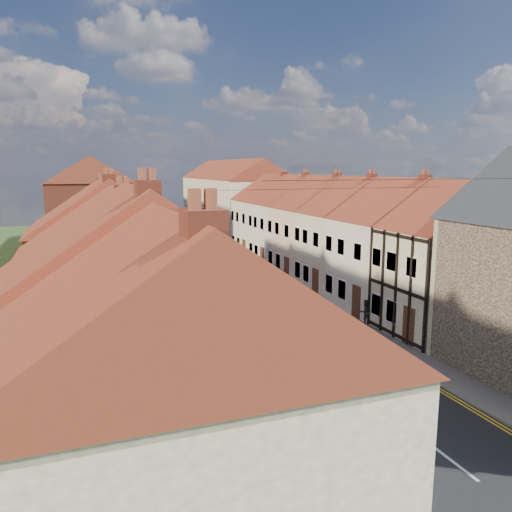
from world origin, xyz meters
The scene contains 23 objects.
ground centered at (0.00, 0.00, 0.00)m, with size 160.00×160.00×0.00m, color #3E5624.
road centered at (0.00, 30.00, 0.01)m, with size 7.00×90.00×0.02m, color black.
pavement_left centered at (-4.40, 30.00, 0.06)m, with size 1.80×90.00×0.12m, color gray.
pavement_right centered at (4.40, 30.00, 0.06)m, with size 1.80×90.00×0.12m, color gray.
cottage_r_tudor centered at (9.27, 12.70, 4.47)m, with size 8.30×5.20×9.00m.
cottage_r_white_near centered at (9.30, 18.10, 4.47)m, with size 8.30×6.00×9.00m.
cottage_r_cream_mid centered at (9.30, 23.50, 4.48)m, with size 8.30×5.20×9.00m.
cottage_r_pink centered at (9.30, 28.90, 4.47)m, with size 8.30×6.00×9.00m.
cottage_r_white_far centered at (9.30, 34.30, 4.48)m, with size 8.30×5.20×9.00m.
cottage_r_cream_far centered at (9.30, 39.70, 4.47)m, with size 8.30×6.00×9.00m.
cottage_l_brick_near centered at (-9.30, -0.25, 4.37)m, with size 8.30×5.70×8.80m.
cottage_l_cream centered at (-9.30, 5.55, 4.52)m, with size 8.30×6.30×9.10m.
cottage_l_white centered at (-9.30, 11.95, 4.37)m, with size 8.30×6.90×8.80m.
cottage_l_brick_mid centered at (-9.30, 18.05, 4.53)m, with size 8.30×5.70×9.10m.
cottage_l_pink centered at (-9.30, 23.85, 4.37)m, with size 8.30×6.30×8.80m.
block_right_far centered at (9.30, 55.00, 5.29)m, with size 8.30×24.20×10.50m.
block_left_far centered at (-9.30, 50.00, 5.29)m, with size 8.30×24.20×10.50m.
lamppost centered at (-3.81, 20.00, 3.54)m, with size 0.88×0.15×6.00m.
car_mid centered at (-1.65, 30.61, 0.62)m, with size 1.32×3.79×1.25m, color silver.
car_far centered at (-1.50, 34.00, 0.62)m, with size 1.75×4.30×1.25m, color navy.
car_distant centered at (-2.02, 60.19, 0.54)m, with size 1.78×3.86×1.07m, color #96989D.
pedestrian_left centered at (-5.10, 4.17, 0.93)m, with size 0.59×0.39×1.62m, color black.
pedestrian_right centered at (5.10, 15.34, 0.87)m, with size 0.73×0.57×1.50m, color #2A2522.
Camera 1 is at (-11.10, -9.48, 9.39)m, focal length 35.00 mm.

